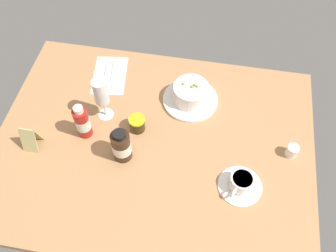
% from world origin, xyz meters
% --- Properties ---
extents(ground_plane, '(1.10, 0.84, 0.03)m').
position_xyz_m(ground_plane, '(0.00, 0.00, -0.01)').
color(ground_plane, '#B27F51').
extents(porridge_bowl, '(0.21, 0.21, 0.09)m').
position_xyz_m(porridge_bowl, '(-0.10, -0.21, 0.04)').
color(porridge_bowl, white).
rests_on(porridge_bowl, ground_plane).
extents(cutlery_setting, '(0.15, 0.21, 0.01)m').
position_xyz_m(cutlery_setting, '(0.23, -0.27, 0.00)').
color(cutlery_setting, white).
rests_on(cutlery_setting, ground_plane).
extents(coffee_cup, '(0.14, 0.14, 0.06)m').
position_xyz_m(coffee_cup, '(-0.31, 0.11, 0.02)').
color(coffee_cup, white).
rests_on(coffee_cup, ground_plane).
extents(creamer_jug, '(0.05, 0.04, 0.05)m').
position_xyz_m(creamer_jug, '(-0.47, -0.04, 0.02)').
color(creamer_jug, white).
rests_on(creamer_jug, ground_plane).
extents(wine_glass, '(0.06, 0.06, 0.18)m').
position_xyz_m(wine_glass, '(0.19, -0.09, 0.12)').
color(wine_glass, white).
rests_on(wine_glass, ground_plane).
extents(jam_jar, '(0.06, 0.06, 0.06)m').
position_xyz_m(jam_jar, '(0.07, -0.05, 0.03)').
color(jam_jar, '#33270F').
rests_on(jam_jar, ground_plane).
extents(sauce_bottle_red, '(0.05, 0.05, 0.15)m').
position_xyz_m(sauce_bottle_red, '(0.24, 0.00, 0.07)').
color(sauce_bottle_red, '#B21E19').
rests_on(sauce_bottle_red, ground_plane).
extents(sauce_bottle_brown, '(0.06, 0.06, 0.14)m').
position_xyz_m(sauce_bottle_brown, '(0.09, 0.07, 0.06)').
color(sauce_bottle_brown, '#382314').
rests_on(sauce_bottle_brown, ground_plane).
extents(menu_card, '(0.05, 0.06, 0.10)m').
position_xyz_m(menu_card, '(0.40, 0.08, 0.05)').
color(menu_card, tan).
rests_on(menu_card, ground_plane).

